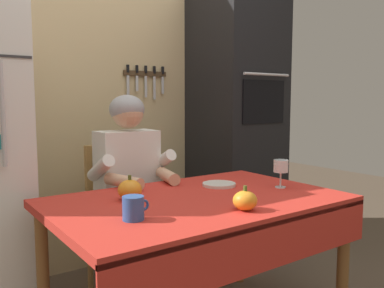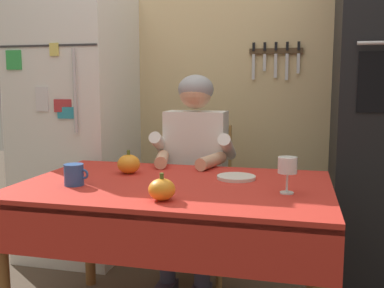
# 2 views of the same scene
# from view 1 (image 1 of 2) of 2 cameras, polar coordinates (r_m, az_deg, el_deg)

# --- Properties ---
(back_wall_assembly) EXTENTS (3.70, 0.13, 2.60)m
(back_wall_assembly) POSITION_cam_1_polar(r_m,az_deg,el_deg) (3.07, -12.52, 7.64)
(back_wall_assembly) COLOR #D1B784
(back_wall_assembly) RESTS_ON ground
(wall_oven) EXTENTS (0.60, 0.64, 2.10)m
(wall_oven) POSITION_cam_1_polar(r_m,az_deg,el_deg) (3.31, 6.22, 3.32)
(wall_oven) COLOR black
(wall_oven) RESTS_ON ground
(dining_table) EXTENTS (1.40, 0.90, 0.74)m
(dining_table) POSITION_cam_1_polar(r_m,az_deg,el_deg) (2.01, 1.08, -9.96)
(dining_table) COLOR brown
(dining_table) RESTS_ON ground
(chair_behind_person) EXTENTS (0.40, 0.40, 0.93)m
(chair_behind_person) POSITION_cam_1_polar(r_m,az_deg,el_deg) (2.68, -10.10, -9.11)
(chair_behind_person) COLOR tan
(chair_behind_person) RESTS_ON ground
(seated_person) EXTENTS (0.47, 0.55, 1.25)m
(seated_person) POSITION_cam_1_polar(r_m,az_deg,el_deg) (2.46, -8.31, -5.05)
(seated_person) COLOR #38384C
(seated_person) RESTS_ON ground
(coffee_mug) EXTENTS (0.11, 0.09, 0.10)m
(coffee_mug) POSITION_cam_1_polar(r_m,az_deg,el_deg) (1.65, -8.17, -8.85)
(coffee_mug) COLOR #2D569E
(coffee_mug) RESTS_ON dining_table
(wine_glass) EXTENTS (0.08, 0.08, 0.15)m
(wine_glass) POSITION_cam_1_polar(r_m,az_deg,el_deg) (2.26, 12.31, -3.17)
(wine_glass) COLOR white
(wine_glass) RESTS_ON dining_table
(pumpkin_large) EXTENTS (0.12, 0.12, 0.12)m
(pumpkin_large) POSITION_cam_1_polar(r_m,az_deg,el_deg) (1.98, -8.68, -6.34)
(pumpkin_large) COLOR orange
(pumpkin_large) RESTS_ON dining_table
(pumpkin_medium) EXTENTS (0.11, 0.11, 0.11)m
(pumpkin_medium) POSITION_cam_1_polar(r_m,az_deg,el_deg) (1.79, 7.42, -7.83)
(pumpkin_medium) COLOR orange
(pumpkin_medium) RESTS_ON dining_table
(serving_tray) EXTENTS (0.18, 0.18, 0.02)m
(serving_tray) POSITION_cam_1_polar(r_m,az_deg,el_deg) (2.28, 3.80, -5.66)
(serving_tray) COLOR silver
(serving_tray) RESTS_ON dining_table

